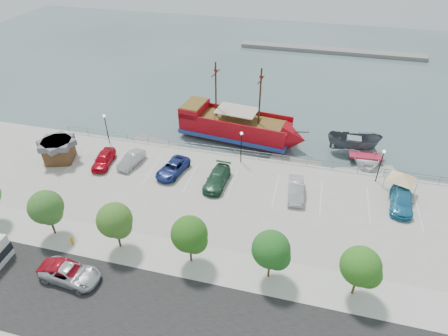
# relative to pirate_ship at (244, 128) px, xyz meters

# --- Properties ---
(ground) EXTENTS (160.00, 160.00, 0.00)m
(ground) POSITION_rel_pirate_ship_xyz_m (1.04, -13.32, -1.88)
(ground) COLOR #405153
(street) EXTENTS (100.00, 8.00, 0.04)m
(street) POSITION_rel_pirate_ship_xyz_m (1.04, -29.32, -0.87)
(street) COLOR black
(street) RESTS_ON land_slab
(sidewalk) EXTENTS (100.00, 4.00, 0.05)m
(sidewalk) POSITION_rel_pirate_ship_xyz_m (1.04, -23.32, -0.87)
(sidewalk) COLOR beige
(sidewalk) RESTS_ON land_slab
(seawall_railing) EXTENTS (50.00, 0.06, 1.00)m
(seawall_railing) POSITION_rel_pirate_ship_xyz_m (1.04, -5.52, -0.36)
(seawall_railing) COLOR slate
(seawall_railing) RESTS_ON land_slab
(far_shore) EXTENTS (40.00, 3.00, 0.80)m
(far_shore) POSITION_rel_pirate_ship_xyz_m (11.04, 41.68, -1.48)
(far_shore) COLOR slate
(far_shore) RESTS_ON ground
(pirate_ship) EXTENTS (18.03, 6.83, 11.24)m
(pirate_ship) POSITION_rel_pirate_ship_xyz_m (0.00, 0.00, 0.00)
(pirate_ship) COLOR #9E0711
(pirate_ship) RESTS_ON ground
(patrol_boat) EXTENTS (6.94, 2.86, 2.64)m
(patrol_boat) POSITION_rel_pirate_ship_xyz_m (14.67, 0.49, -0.56)
(patrol_boat) COLOR #42484E
(patrol_boat) RESTS_ON ground
(speedboat) EXTENTS (5.36, 7.24, 1.45)m
(speedboat) POSITION_rel_pirate_ship_xyz_m (16.18, -1.69, -1.16)
(speedboat) COLOR white
(speedboat) RESTS_ON ground
(dock_west) EXTENTS (6.89, 3.53, 0.38)m
(dock_west) POSITION_rel_pirate_ship_xyz_m (-11.56, -4.12, -1.69)
(dock_west) COLOR slate
(dock_west) RESTS_ON ground
(dock_mid) EXTENTS (6.70, 2.71, 0.37)m
(dock_mid) POSITION_rel_pirate_ship_xyz_m (7.63, -4.12, -1.70)
(dock_mid) COLOR slate
(dock_mid) RESTS_ON ground
(dock_east) EXTENTS (7.58, 4.31, 0.42)m
(dock_east) POSITION_rel_pirate_ship_xyz_m (16.34, -4.12, -1.67)
(dock_east) COLOR #979593
(dock_east) RESTS_ON ground
(shed) EXTENTS (4.37, 4.37, 2.85)m
(shed) POSITION_rel_pirate_ship_xyz_m (-20.86, -11.94, 0.63)
(shed) COLOR #52341D
(shed) RESTS_ON land_slab
(canopy_tent) EXTENTS (4.89, 4.89, 3.08)m
(canopy_tent) POSITION_rel_pirate_ship_xyz_m (19.19, -8.46, 1.80)
(canopy_tent) COLOR slate
(canopy_tent) RESTS_ON land_slab
(street_van) EXTENTS (5.39, 2.78, 1.45)m
(street_van) POSITION_rel_pirate_ship_xyz_m (-9.26, -27.75, -0.16)
(street_van) COLOR #A8ADB0
(street_van) RESTS_ON street
(street_sedan) EXTENTS (4.48, 1.80, 1.45)m
(street_sedan) POSITION_rel_pirate_ship_xyz_m (-9.93, -27.59, -0.16)
(street_sedan) COLOR maroon
(street_sedan) RESTS_ON street
(fire_hydrant) EXTENTS (0.28, 0.28, 0.81)m
(fire_hydrant) POSITION_rel_pirate_ship_xyz_m (-11.49, -24.12, -0.44)
(fire_hydrant) COLOR #C78600
(fire_hydrant) RESTS_ON sidewalk
(lamp_post_left) EXTENTS (0.36, 0.36, 4.28)m
(lamp_post_left) POSITION_rel_pirate_ship_xyz_m (-16.96, -6.82, 2.06)
(lamp_post_left) COLOR black
(lamp_post_left) RESTS_ON land_slab
(lamp_post_mid) EXTENTS (0.36, 0.36, 4.28)m
(lamp_post_mid) POSITION_rel_pirate_ship_xyz_m (1.04, -6.82, 2.06)
(lamp_post_mid) COLOR black
(lamp_post_mid) RESTS_ON land_slab
(lamp_post_right) EXTENTS (0.36, 0.36, 4.28)m
(lamp_post_right) POSITION_rel_pirate_ship_xyz_m (17.04, -6.82, 2.06)
(lamp_post_right) COLOR black
(lamp_post_right) RESTS_ON land_slab
(tree_b) EXTENTS (3.30, 3.20, 5.00)m
(tree_b) POSITION_rel_pirate_ship_xyz_m (-13.81, -23.39, 2.41)
(tree_b) COLOR #473321
(tree_b) RESTS_ON sidewalk
(tree_c) EXTENTS (3.30, 3.20, 5.00)m
(tree_c) POSITION_rel_pirate_ship_xyz_m (-6.81, -23.39, 2.41)
(tree_c) COLOR #473321
(tree_c) RESTS_ON sidewalk
(tree_d) EXTENTS (3.30, 3.20, 5.00)m
(tree_d) POSITION_rel_pirate_ship_xyz_m (0.19, -23.39, 2.41)
(tree_d) COLOR #473321
(tree_d) RESTS_ON sidewalk
(tree_e) EXTENTS (3.30, 3.20, 5.00)m
(tree_e) POSITION_rel_pirate_ship_xyz_m (7.19, -23.39, 2.41)
(tree_e) COLOR #473321
(tree_e) RESTS_ON sidewalk
(tree_f) EXTENTS (3.30, 3.20, 5.00)m
(tree_f) POSITION_rel_pirate_ship_xyz_m (14.19, -23.39, 2.41)
(tree_f) COLOR #473321
(tree_f) RESTS_ON sidewalk
(parked_car_a) EXTENTS (2.54, 4.87, 1.58)m
(parked_car_a) POSITION_rel_pirate_ship_xyz_m (-15.13, -11.48, -0.09)
(parked_car_a) COLOR red
(parked_car_a) RESTS_ON land_slab
(parked_car_b) EXTENTS (2.17, 4.48, 1.42)m
(parked_car_b) POSITION_rel_pirate_ship_xyz_m (-11.83, -10.64, -0.17)
(parked_car_b) COLOR #A3A3A3
(parked_car_b) RESTS_ON land_slab
(parked_car_c) EXTENTS (3.30, 5.46, 1.42)m
(parked_car_c) POSITION_rel_pirate_ship_xyz_m (-6.30, -11.08, -0.17)
(parked_car_c) COLOR navy
(parked_car_c) RESTS_ON land_slab
(parked_car_d) EXTENTS (2.43, 5.42, 1.54)m
(parked_car_d) POSITION_rel_pirate_ship_xyz_m (-0.63, -11.87, -0.11)
(parked_car_d) COLOR #224931
(parked_car_d) RESTS_ON land_slab
(parked_car_f) EXTENTS (2.09, 4.90, 1.57)m
(parked_car_f) POSITION_rel_pirate_ship_xyz_m (8.23, -11.66, -0.10)
(parked_car_f) COLOR silver
(parked_car_f) RESTS_ON land_slab
(parked_car_h) EXTENTS (2.69, 5.56, 1.56)m
(parked_car_h) POSITION_rel_pirate_ship_xyz_m (19.21, -10.71, -0.10)
(parked_car_h) COLOR teal
(parked_car_h) RESTS_ON land_slab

